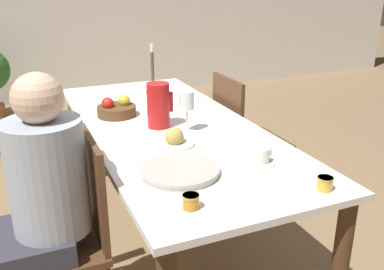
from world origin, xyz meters
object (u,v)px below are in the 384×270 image
jam_jar_red (191,201)px  candlestick_tall (153,79)px  fruit_bowl (117,109)px  chair_opposite (243,137)px  serving_tray (179,171)px  wine_glass_water (187,102)px  teacup_across (178,100)px  person_seated (41,195)px  red_pitcher (158,105)px  bread_plate (174,139)px  jam_jar_amber (325,183)px  teacup_near_person (260,157)px  chair_person_side (68,234)px

jam_jar_red → candlestick_tall: (0.31, 1.33, 0.12)m
fruit_bowl → candlestick_tall: candlestick_tall is taller
chair_opposite → serving_tray: (-0.80, -0.85, 0.27)m
chair_opposite → wine_glass_water: bearing=-55.1°
teacup_across → fruit_bowl: (-0.41, -0.07, 0.01)m
person_seated → candlestick_tall: size_ratio=3.22×
red_pitcher → wine_glass_water: size_ratio=1.12×
red_pitcher → bread_plate: bearing=-93.6°
red_pitcher → jam_jar_amber: size_ratio=3.91×
teacup_across → serving_tray: (-0.36, -0.93, -0.02)m
chair_opposite → teacup_near_person: (-0.44, -0.89, 0.29)m
teacup_near_person → serving_tray: bearing=174.3°
wine_glass_water → serving_tray: 0.53m
red_pitcher → fruit_bowl: red_pitcher is taller
red_pitcher → candlestick_tall: size_ratio=0.65×
chair_person_side → serving_tray: 0.54m
wine_glass_water → bread_plate: (-0.13, -0.15, -0.13)m
teacup_across → person_seated: bearing=-138.0°
chair_person_side → wine_glass_water: bearing=-65.5°
chair_person_side → wine_glass_water: 0.85m
jam_jar_red → bread_plate: bearing=74.4°
chair_person_side → wine_glass_water: (0.67, 0.31, 0.42)m
chair_person_side → jam_jar_amber: (0.90, -0.49, 0.29)m
teacup_across → bread_plate: size_ratio=0.71×
person_seated → candlestick_tall: person_seated is taller
teacup_near_person → fruit_bowl: 0.98m
serving_tray → candlestick_tall: 1.10m
jam_jar_amber → chair_person_side: bearing=151.4°
wine_glass_water → chair_opposite: bearing=34.9°
red_pitcher → fruit_bowl: 0.33m
fruit_bowl → bread_plate: bearing=-75.5°
teacup_near_person → teacup_across: bearing=89.9°
serving_tray → person_seated: bearing=167.3°
teacup_across → candlestick_tall: (-0.12, 0.13, 0.12)m
fruit_bowl → serving_tray: bearing=-86.9°
person_seated → bread_plate: bearing=-73.5°
bread_plate → candlestick_tall: (0.15, 0.75, 0.12)m
wine_glass_water → bread_plate: size_ratio=1.11×
serving_tray → bread_plate: bearing=72.6°
wine_glass_water → jam_jar_amber: (0.23, -0.80, -0.13)m
wine_glass_water → candlestick_tall: bearing=88.1°
chair_opposite → candlestick_tall: bearing=-110.7°
red_pitcher → jam_jar_red: size_ratio=3.91×
wine_glass_water → fruit_bowl: 0.50m
wine_glass_water → jam_jar_amber: wine_glass_water is taller
person_seated → wine_glass_water: person_seated is taller
person_seated → serving_tray: bearing=-102.7°
teacup_across → jam_jar_amber: (0.09, -1.27, -0.00)m
jam_jar_red → jam_jar_amber: bearing=-8.2°
red_pitcher → bread_plate: 0.29m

